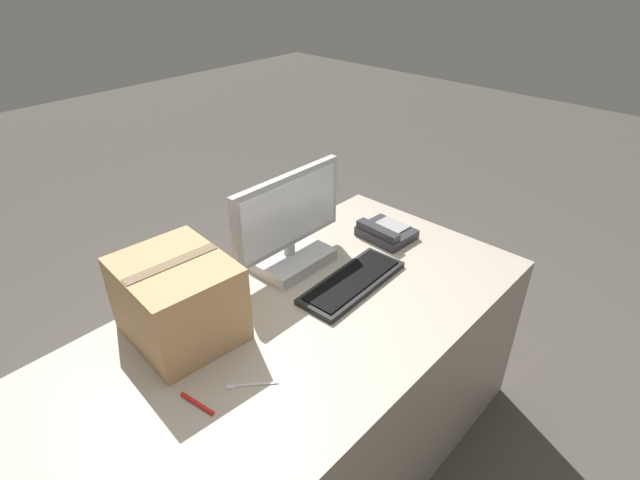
% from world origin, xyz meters
% --- Properties ---
extents(ground_plane, '(12.00, 12.00, 0.00)m').
position_xyz_m(ground_plane, '(0.00, 0.00, 0.00)').
color(ground_plane, '#47423D').
extents(office_desk, '(1.80, 0.90, 0.73)m').
position_xyz_m(office_desk, '(0.00, 0.00, 0.36)').
color(office_desk, '#A89E8E').
rests_on(office_desk, ground_plane).
extents(monitor, '(0.51, 0.24, 0.38)m').
position_xyz_m(monitor, '(0.24, 0.26, 0.87)').
color(monitor, '#B7B7B7').
rests_on(monitor, office_desk).
extents(keyboard, '(0.46, 0.19, 0.03)m').
position_xyz_m(keyboard, '(0.29, -0.01, 0.74)').
color(keyboard, black).
rests_on(keyboard, office_desk).
extents(desk_phone, '(0.19, 0.23, 0.07)m').
position_xyz_m(desk_phone, '(0.65, 0.10, 0.75)').
color(desk_phone, '#2D2D33').
rests_on(desk_phone, office_desk).
extents(spoon, '(0.12, 0.11, 0.00)m').
position_xyz_m(spoon, '(-0.29, -0.10, 0.73)').
color(spoon, silver).
rests_on(spoon, office_desk).
extents(cardboard_box, '(0.33, 0.38, 0.27)m').
position_xyz_m(cardboard_box, '(-0.28, 0.23, 0.86)').
color(cardboard_box, tan).
rests_on(cardboard_box, office_desk).
extents(pen_marker, '(0.03, 0.12, 0.01)m').
position_xyz_m(pen_marker, '(-0.43, -0.05, 0.73)').
color(pen_marker, red).
rests_on(pen_marker, office_desk).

